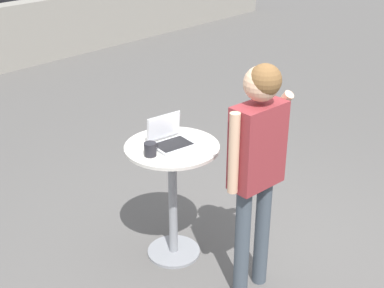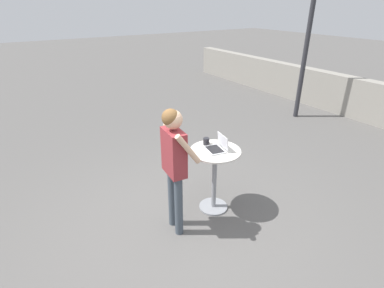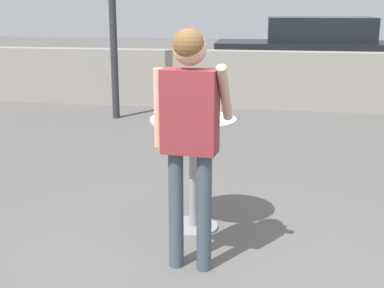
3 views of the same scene
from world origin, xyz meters
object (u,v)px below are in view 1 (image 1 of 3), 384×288
Objects in this scene: coffee_mug at (150,149)px; standing_person at (257,154)px; laptop at (170,139)px; cafe_table at (173,182)px.

coffee_mug is 0.79m from standing_person.
coffee_mug is (-0.23, -0.03, 0.00)m from laptop.
standing_person reaches higher than coffee_mug.
cafe_table is at bearing -105.24° from laptop.
cafe_table is 0.43m from coffee_mug.
cafe_table is 0.36m from laptop.
laptop is (0.01, 0.03, 0.36)m from cafe_table.
laptop is 0.19× the size of standing_person.
coffee_mug is at bearing -172.69° from laptop.
standing_person is at bearing -83.48° from laptop.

